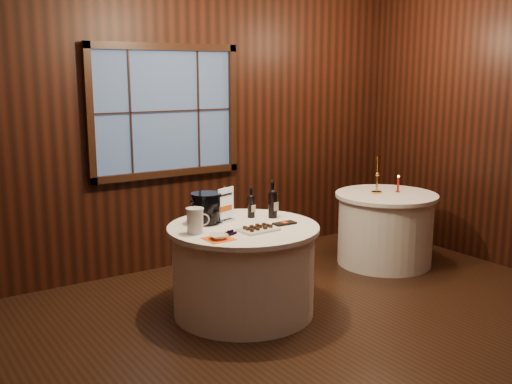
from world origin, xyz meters
TOP-DOWN VIEW (x-y plane):
  - ground at (0.00, 0.00)m, footprint 6.00×6.00m
  - back_wall at (0.00, 2.48)m, footprint 6.00×0.10m
  - main_table at (0.00, 1.00)m, footprint 1.28×1.28m
  - side_table at (2.00, 1.30)m, footprint 1.08×1.08m
  - sign_stand at (-0.05, 1.21)m, footprint 0.18×0.13m
  - port_bottle_left at (0.22, 1.21)m, footprint 0.07×0.07m
  - port_bottle_right at (0.37, 1.10)m, footprint 0.08×0.09m
  - ice_bucket at (-0.22, 1.24)m, footprint 0.26×0.26m
  - chocolate_plate at (0.02, 0.80)m, footprint 0.32×0.22m
  - chocolate_box at (0.32, 0.85)m, footprint 0.20×0.10m
  - grape_bunch at (-0.24, 0.81)m, footprint 0.16×0.06m
  - glass_pitcher at (-0.44, 1.02)m, footprint 0.19×0.14m
  - orange_napkin at (-0.38, 0.76)m, footprint 0.21×0.21m
  - cracker_bowl at (-0.38, 0.76)m, footprint 0.16×0.16m
  - brass_candlestick at (1.92, 1.37)m, footprint 0.11×0.11m
  - red_candle at (2.14, 1.27)m, footprint 0.05×0.05m

SIDE VIEW (x-z plane):
  - ground at x=0.00m, z-range 0.00..0.00m
  - main_table at x=0.00m, z-range 0.00..0.77m
  - side_table at x=2.00m, z-range 0.00..0.77m
  - orange_napkin at x=-0.38m, z-range 0.77..0.77m
  - chocolate_box at x=0.32m, z-range 0.77..0.79m
  - chocolate_plate at x=0.02m, z-range 0.77..0.81m
  - grape_bunch at x=-0.24m, z-range 0.77..0.81m
  - cracker_bowl at x=-0.38m, z-range 0.77..0.81m
  - red_candle at x=2.14m, z-range 0.75..0.94m
  - glass_pitcher at x=-0.44m, z-range 0.77..0.98m
  - sign_stand at x=-0.05m, z-range 0.72..1.03m
  - port_bottle_left at x=0.22m, z-range 0.75..1.03m
  - ice_bucket at x=-0.22m, z-range 0.78..1.04m
  - brass_candlestick at x=1.92m, z-range 0.71..1.12m
  - port_bottle_right at x=0.37m, z-range 0.75..1.09m
  - back_wall at x=0.00m, z-range 0.04..3.04m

